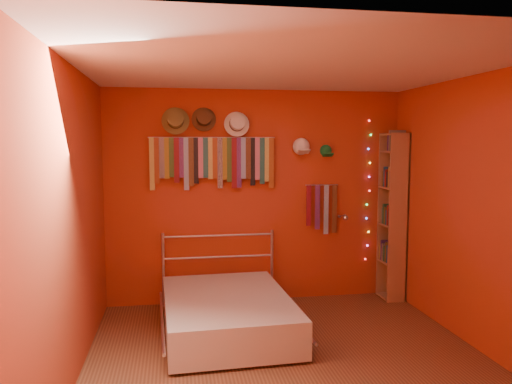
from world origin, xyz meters
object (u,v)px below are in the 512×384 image
tie_rack (213,159)px  reading_lamp (345,217)px  bookshelf (396,215)px  bed (227,313)px

tie_rack → reading_lamp: bearing=-5.4°
reading_lamp → bookshelf: (0.64, -0.01, 0.01)m
tie_rack → bookshelf: size_ratio=0.72×
tie_rack → bookshelf: 2.28m
bed → bookshelf: bearing=18.0°
bookshelf → bed: (-2.12, -0.78, -0.81)m
reading_lamp → bed: (-1.49, -0.80, -0.80)m
bookshelf → reading_lamp: bearing=179.0°
reading_lamp → bed: size_ratio=0.15×
tie_rack → bed: bearing=-87.2°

